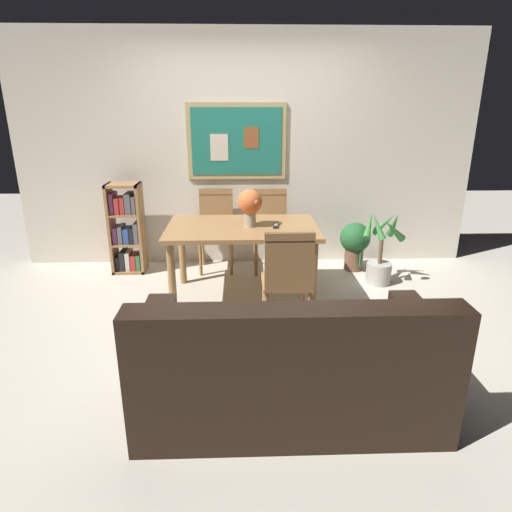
# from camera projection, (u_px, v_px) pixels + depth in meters

# --- Properties ---
(ground_plane) EXTENTS (12.00, 12.00, 0.00)m
(ground_plane) POSITION_uv_depth(u_px,v_px,m) (250.00, 319.00, 3.97)
(ground_plane) COLOR beige
(wall_back_with_painting) EXTENTS (5.20, 0.14, 2.60)m
(wall_back_with_painting) POSITION_uv_depth(u_px,v_px,m) (246.00, 152.00, 5.08)
(wall_back_with_painting) COLOR beige
(wall_back_with_painting) RESTS_ON ground_plane
(dining_table) EXTENTS (1.42, 0.91, 0.72)m
(dining_table) POSITION_uv_depth(u_px,v_px,m) (242.00, 236.00, 4.24)
(dining_table) COLOR #9E7042
(dining_table) RESTS_ON ground_plane
(dining_chair_far_right) EXTENTS (0.40, 0.41, 0.91)m
(dining_chair_far_right) POSITION_uv_depth(u_px,v_px,m) (270.00, 223.00, 5.05)
(dining_chair_far_right) COLOR #9E7042
(dining_chair_far_right) RESTS_ON ground_plane
(dining_chair_near_right) EXTENTS (0.40, 0.41, 0.91)m
(dining_chair_near_right) POSITION_uv_depth(u_px,v_px,m) (288.00, 274.00, 3.54)
(dining_chair_near_right) COLOR #9E7042
(dining_chair_near_right) RESTS_ON ground_plane
(dining_chair_far_left) EXTENTS (0.40, 0.41, 0.91)m
(dining_chair_far_left) POSITION_uv_depth(u_px,v_px,m) (216.00, 223.00, 5.06)
(dining_chair_far_left) COLOR #9E7042
(dining_chair_far_left) RESTS_ON ground_plane
(leather_couch) EXTENTS (1.80, 0.84, 0.84)m
(leather_couch) POSITION_uv_depth(u_px,v_px,m) (289.00, 370.00, 2.67)
(leather_couch) COLOR black
(leather_couch) RESTS_ON ground_plane
(bookshelf) EXTENTS (0.36, 0.28, 1.00)m
(bookshelf) POSITION_uv_depth(u_px,v_px,m) (127.00, 231.00, 4.97)
(bookshelf) COLOR #9E7042
(bookshelf) RESTS_ON ground_plane
(potted_ivy) EXTENTS (0.34, 0.34, 0.55)m
(potted_ivy) POSITION_uv_depth(u_px,v_px,m) (355.00, 243.00, 5.06)
(potted_ivy) COLOR brown
(potted_ivy) RESTS_ON ground_plane
(potted_palm) EXTENTS (0.45, 0.45, 0.80)m
(potted_palm) POSITION_uv_depth(u_px,v_px,m) (380.00, 255.00, 4.67)
(potted_palm) COLOR #B2ADA3
(potted_palm) RESTS_ON ground_plane
(flower_vase) EXTENTS (0.24, 0.23, 0.35)m
(flower_vase) POSITION_uv_depth(u_px,v_px,m) (250.00, 204.00, 4.13)
(flower_vase) COLOR tan
(flower_vase) RESTS_ON dining_table
(tv_remote) EXTENTS (0.06, 0.16, 0.02)m
(tv_remote) POSITION_uv_depth(u_px,v_px,m) (276.00, 226.00, 4.19)
(tv_remote) COLOR black
(tv_remote) RESTS_ON dining_table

